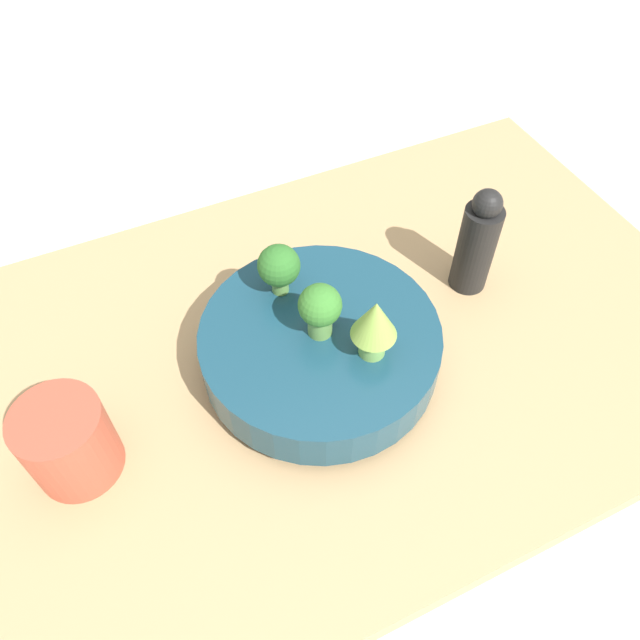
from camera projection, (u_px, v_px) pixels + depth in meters
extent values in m
plane|color=silver|center=(324.00, 363.00, 0.77)|extent=(6.00, 6.00, 0.00)
cube|color=tan|center=(324.00, 355.00, 0.76)|extent=(0.97, 0.61, 0.03)
cylinder|color=navy|center=(320.00, 363.00, 0.72)|extent=(0.12, 0.12, 0.01)
cylinder|color=navy|center=(320.00, 346.00, 0.70)|extent=(0.27, 0.27, 0.05)
cylinder|color=#609347|center=(280.00, 283.00, 0.71)|extent=(0.02, 0.02, 0.02)
sphere|color=#2D6B28|center=(279.00, 266.00, 0.68)|extent=(0.05, 0.05, 0.05)
cylinder|color=#609347|center=(320.00, 323.00, 0.67)|extent=(0.03, 0.03, 0.03)
sphere|color=#387A2D|center=(320.00, 305.00, 0.64)|extent=(0.05, 0.05, 0.05)
cylinder|color=#7AB256|center=(372.00, 343.00, 0.65)|extent=(0.03, 0.03, 0.03)
cone|color=#84AD47|center=(375.00, 319.00, 0.62)|extent=(0.05, 0.05, 0.05)
cylinder|color=#C64C38|center=(68.00, 442.00, 0.61)|extent=(0.09, 0.09, 0.09)
cylinder|color=black|center=(475.00, 249.00, 0.77)|extent=(0.05, 0.05, 0.12)
sphere|color=black|center=(488.00, 204.00, 0.71)|extent=(0.04, 0.04, 0.04)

